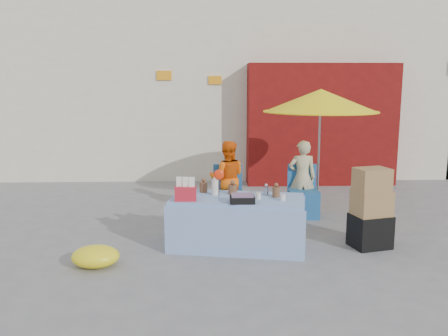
{
  "coord_description": "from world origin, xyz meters",
  "views": [
    {
      "loc": [
        -0.23,
        -5.99,
        2.18
      ],
      "look_at": [
        -0.02,
        0.6,
        1.0
      ],
      "focal_mm": 38.0,
      "sensor_mm": 36.0,
      "label": 1
    }
  ],
  "objects_px": {
    "vendor_orange": "(227,178)",
    "box_stack": "(371,211)",
    "chair_left": "(228,202)",
    "market_table": "(237,222)",
    "chair_right": "(303,201)",
    "vendor_beige": "(302,178)",
    "umbrella": "(321,101)"
  },
  "relations": [
    {
      "from": "vendor_orange",
      "to": "vendor_beige",
      "type": "bearing_deg",
      "value": -177.85
    },
    {
      "from": "vendor_orange",
      "to": "umbrella",
      "type": "bearing_deg",
      "value": -172.32
    },
    {
      "from": "chair_left",
      "to": "umbrella",
      "type": "distance_m",
      "value": 2.27
    },
    {
      "from": "umbrella",
      "to": "box_stack",
      "type": "height_order",
      "value": "umbrella"
    },
    {
      "from": "market_table",
      "to": "umbrella",
      "type": "xyz_separation_m",
      "value": [
        1.48,
        1.74,
        1.54
      ]
    },
    {
      "from": "market_table",
      "to": "vendor_orange",
      "type": "relative_size",
      "value": 1.53
    },
    {
      "from": "chair_left",
      "to": "vendor_orange",
      "type": "bearing_deg",
      "value": 92.4
    },
    {
      "from": "chair_right",
      "to": "umbrella",
      "type": "distance_m",
      "value": 1.69
    },
    {
      "from": "chair_left",
      "to": "chair_right",
      "type": "bearing_deg",
      "value": 2.15
    },
    {
      "from": "box_stack",
      "to": "chair_right",
      "type": "bearing_deg",
      "value": 111.89
    },
    {
      "from": "vendor_beige",
      "to": "umbrella",
      "type": "distance_m",
      "value": 1.31
    },
    {
      "from": "chair_right",
      "to": "umbrella",
      "type": "height_order",
      "value": "umbrella"
    },
    {
      "from": "chair_right",
      "to": "box_stack",
      "type": "relative_size",
      "value": 0.78
    },
    {
      "from": "chair_left",
      "to": "umbrella",
      "type": "relative_size",
      "value": 0.41
    },
    {
      "from": "vendor_orange",
      "to": "box_stack",
      "type": "distance_m",
      "value": 2.49
    },
    {
      "from": "chair_right",
      "to": "market_table",
      "type": "bearing_deg",
      "value": -126.97
    },
    {
      "from": "umbrella",
      "to": "market_table",
      "type": "bearing_deg",
      "value": -130.44
    },
    {
      "from": "box_stack",
      "to": "umbrella",
      "type": "bearing_deg",
      "value": 99.74
    },
    {
      "from": "box_stack",
      "to": "vendor_beige",
      "type": "bearing_deg",
      "value": 110.28
    },
    {
      "from": "chair_left",
      "to": "vendor_orange",
      "type": "xyz_separation_m",
      "value": [
        -0.0,
        0.13,
        0.37
      ]
    },
    {
      "from": "chair_left",
      "to": "vendor_beige",
      "type": "relative_size",
      "value": 0.68
    },
    {
      "from": "chair_right",
      "to": "box_stack",
      "type": "height_order",
      "value": "box_stack"
    },
    {
      "from": "chair_right",
      "to": "box_stack",
      "type": "xyz_separation_m",
      "value": [
        0.61,
        -1.51,
        0.24
      ]
    },
    {
      "from": "umbrella",
      "to": "vendor_beige",
      "type": "bearing_deg",
      "value": -153.43
    },
    {
      "from": "chair_right",
      "to": "vendor_beige",
      "type": "xyz_separation_m",
      "value": [
        -0.0,
        0.13,
        0.37
      ]
    },
    {
      "from": "market_table",
      "to": "vendor_orange",
      "type": "distance_m",
      "value": 1.61
    },
    {
      "from": "market_table",
      "to": "chair_left",
      "type": "bearing_deg",
      "value": 102.81
    },
    {
      "from": "market_table",
      "to": "chair_right",
      "type": "bearing_deg",
      "value": 61.06
    },
    {
      "from": "chair_left",
      "to": "vendor_orange",
      "type": "relative_size",
      "value": 0.68
    },
    {
      "from": "vendor_orange",
      "to": "box_stack",
      "type": "relative_size",
      "value": 1.15
    },
    {
      "from": "vendor_beige",
      "to": "vendor_orange",
      "type": "bearing_deg",
      "value": 2.15
    },
    {
      "from": "vendor_orange",
      "to": "umbrella",
      "type": "relative_size",
      "value": 0.6
    }
  ]
}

